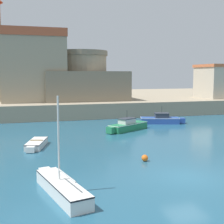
% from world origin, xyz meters
% --- Properties ---
extents(ground_plane, '(200.00, 200.00, 0.00)m').
position_xyz_m(ground_plane, '(0.00, 0.00, 0.00)').
color(ground_plane, '#235670').
extents(quay_seawall, '(120.00, 40.00, 2.23)m').
position_xyz_m(quay_seawall, '(0.00, 45.74, 1.12)').
color(quay_seawall, gray).
rests_on(quay_seawall, ground).
extents(dinghy_white_0, '(2.22, 4.31, 0.63)m').
position_xyz_m(dinghy_white_0, '(-8.71, 10.82, 0.30)').
color(dinghy_white_0, white).
rests_on(dinghy_white_0, ground).
extents(motorboat_green_2, '(5.71, 4.15, 2.33)m').
position_xyz_m(motorboat_green_2, '(1.67, 16.43, 0.54)').
color(motorboat_green_2, '#237A4C').
rests_on(motorboat_green_2, ground).
extents(motorboat_blue_3, '(5.89, 3.14, 2.29)m').
position_xyz_m(motorboat_blue_3, '(7.60, 20.11, 0.52)').
color(motorboat_blue_3, '#284C9E').
rests_on(motorboat_blue_3, ground).
extents(sailboat_white_4, '(2.46, 5.97, 5.28)m').
position_xyz_m(sailboat_white_4, '(-7.89, -0.77, 0.43)').
color(sailboat_white_4, white).
rests_on(sailboat_white_4, ground).
extents(mooring_buoy, '(0.49, 0.49, 0.49)m').
position_xyz_m(mooring_buoy, '(-1.19, 4.00, 0.24)').
color(mooring_buoy, orange).
rests_on(mooring_buoy, ground).
extents(church, '(13.32, 16.94, 17.06)m').
position_xyz_m(church, '(-8.67, 37.34, 8.06)').
color(church, gray).
rests_on(church, quay_seawall).
extents(fortress, '(13.10, 13.10, 8.04)m').
position_xyz_m(fortress, '(0.00, 35.31, 5.25)').
color(fortress, gray).
rests_on(fortress, quay_seawall).
extents(harbor_shed_far_end, '(6.92, 6.83, 5.90)m').
position_xyz_m(harbor_shed_far_end, '(24.00, 31.43, 5.21)').
color(harbor_shed_far_end, '#BCB29E').
rests_on(harbor_shed_far_end, quay_seawall).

